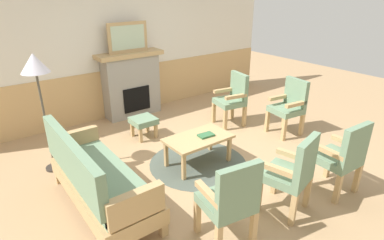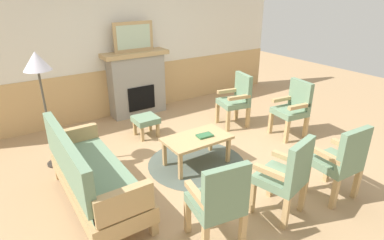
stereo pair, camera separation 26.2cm
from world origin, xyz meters
name	(u,v)px [view 1 (the left image)]	position (x,y,z in m)	size (l,w,h in m)	color
ground_plane	(206,160)	(0.00, 0.00, 0.00)	(14.00, 14.00, 0.00)	tan
wall_back	(123,49)	(0.00, 2.60, 1.31)	(7.20, 0.14, 2.70)	silver
fireplace	(132,84)	(0.00, 2.35, 0.65)	(1.30, 0.44, 1.28)	gray
framed_picture	(128,37)	(0.00, 2.35, 1.56)	(0.80, 0.04, 0.56)	tan
couch	(98,179)	(-1.71, -0.10, 0.40)	(0.70, 1.80, 0.98)	tan
coffee_table	(198,140)	(-0.15, 0.00, 0.39)	(0.96, 0.56, 0.44)	tan
round_rug	(198,163)	(-0.15, 0.00, 0.00)	(1.46, 1.46, 0.01)	#4C564C
book_on_table	(206,135)	(-0.04, -0.04, 0.46)	(0.23, 0.15, 0.03)	#33663D
footstool	(143,122)	(-0.35, 1.28, 0.28)	(0.40, 0.40, 0.36)	tan
armchair_near_fireplace	(233,97)	(1.29, 0.79, 0.54)	(0.56, 0.56, 0.98)	tan
armchair_by_window_left	(289,104)	(1.80, -0.10, 0.54)	(0.54, 0.54, 0.98)	tan
armchair_front_left	(293,171)	(0.04, -1.48, 0.54)	(0.58, 0.58, 0.98)	tan
armchair_front_center	(230,199)	(-0.87, -1.43, 0.54)	(0.55, 0.55, 0.98)	tan
armchair_corner_left	(343,155)	(0.83, -1.63, 0.54)	(0.51, 0.51, 0.98)	tan
floor_lamp_by_couch	(36,71)	(-1.91, 1.16, 1.45)	(0.36, 0.36, 1.68)	#332D28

